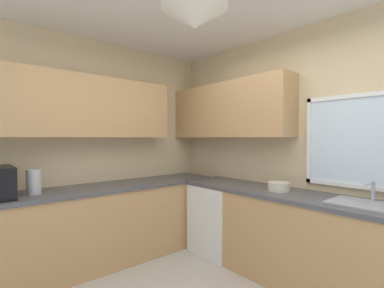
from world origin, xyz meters
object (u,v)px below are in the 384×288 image
(kettle, at_px, (34,182))
(sink_assembly, at_px, (367,204))
(dishwasher, at_px, (220,218))
(bowl, at_px, (279,186))

(kettle, xyz_separation_m, sink_assembly, (2.26, 1.99, -0.11))
(dishwasher, height_order, bowl, bowl)
(dishwasher, height_order, kettle, kettle)
(sink_assembly, relative_size, bowl, 2.47)
(dishwasher, distance_m, kettle, 2.14)
(kettle, bearing_deg, dishwasher, 71.87)
(sink_assembly, bearing_deg, dishwasher, -178.69)
(dishwasher, bearing_deg, bowl, 2.13)
(bowl, bearing_deg, kettle, -126.12)
(dishwasher, xyz_separation_m, kettle, (-0.64, -1.95, 0.59))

